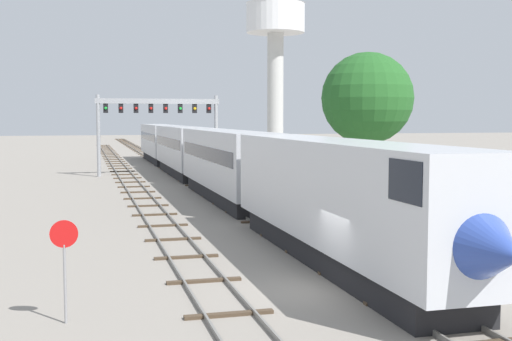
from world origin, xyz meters
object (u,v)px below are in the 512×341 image
Objects in this scene: signal_gantry at (158,116)px; passenger_train at (200,154)px; stop_sign at (64,257)px; trackside_tree_left at (367,98)px; water_tower at (275,31)px.

passenger_train is at bearing -77.84° from signal_gantry.
passenger_train is 28.28× the size of stop_sign.
passenger_train is 7.53× the size of trackside_tree_left.
stop_sign is (-7.75, -46.22, -3.99)m from signal_gantry.
passenger_train is 11.17m from signal_gantry.
signal_gantry is (-2.25, 10.44, 3.26)m from passenger_train.
water_tower is (20.58, 47.18, 16.94)m from passenger_train.
signal_gantry is at bearing 130.55° from trackside_tree_left.
water_tower is at bearing 58.14° from signal_gantry.
passenger_train is at bearing 74.38° from stop_sign.
water_tower is at bearing 66.43° from passenger_train.
passenger_train is at bearing -113.57° from water_tower.
passenger_train is 37.16m from stop_sign.
water_tower is at bearing 69.76° from stop_sign.
passenger_train reaches higher than stop_sign.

